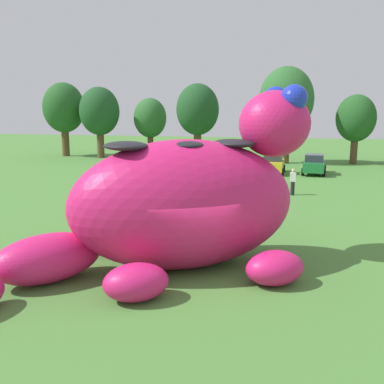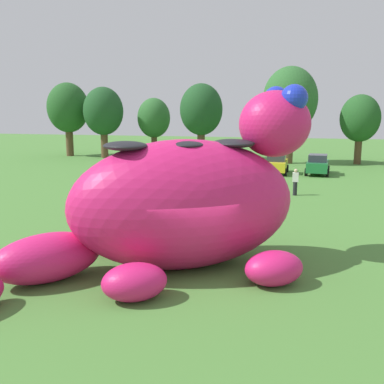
{
  "view_description": "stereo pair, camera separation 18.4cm",
  "coord_description": "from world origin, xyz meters",
  "px_view_note": "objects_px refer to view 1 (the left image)",
  "views": [
    {
      "loc": [
        3.08,
        -12.91,
        5.3
      ],
      "look_at": [
        -0.78,
        2.15,
        2.45
      ],
      "focal_mm": 41.02,
      "sensor_mm": 36.0,
      "label": 1
    },
    {
      "loc": [
        3.26,
        -12.86,
        5.3
      ],
      "look_at": [
        -0.78,
        2.15,
        2.45
      ],
      "focal_mm": 41.02,
      "sensor_mm": 36.0,
      "label": 2
    }
  ],
  "objects_px": {
    "car_orange": "(200,160)",
    "car_white": "(169,159)",
    "car_blue": "(238,161)",
    "spectator_near_inflatable": "(161,203)",
    "spectator_mid_field": "(293,182)",
    "giant_inflatable_creature": "(184,202)",
    "car_yellow": "(273,164)",
    "car_green": "(314,164)"
  },
  "relations": [
    {
      "from": "car_orange",
      "to": "car_white",
      "type": "bearing_deg",
      "value": -178.08
    },
    {
      "from": "car_blue",
      "to": "spectator_near_inflatable",
      "type": "bearing_deg",
      "value": -92.87
    },
    {
      "from": "spectator_near_inflatable",
      "to": "spectator_mid_field",
      "type": "relative_size",
      "value": 1.0
    },
    {
      "from": "giant_inflatable_creature",
      "to": "spectator_near_inflatable",
      "type": "relative_size",
      "value": 6.07
    },
    {
      "from": "giant_inflatable_creature",
      "to": "spectator_mid_field",
      "type": "height_order",
      "value": "giant_inflatable_creature"
    },
    {
      "from": "car_yellow",
      "to": "spectator_near_inflatable",
      "type": "bearing_deg",
      "value": -102.92
    },
    {
      "from": "car_orange",
      "to": "car_blue",
      "type": "distance_m",
      "value": 3.61
    },
    {
      "from": "car_yellow",
      "to": "spectator_mid_field",
      "type": "relative_size",
      "value": 2.4
    },
    {
      "from": "car_white",
      "to": "car_blue",
      "type": "distance_m",
      "value": 6.6
    },
    {
      "from": "car_yellow",
      "to": "spectator_mid_field",
      "type": "xyz_separation_m",
      "value": [
        1.94,
        -9.93,
        -0.01
      ]
    },
    {
      "from": "giant_inflatable_creature",
      "to": "spectator_mid_field",
      "type": "relative_size",
      "value": 6.07
    },
    {
      "from": "car_white",
      "to": "car_orange",
      "type": "height_order",
      "value": "same"
    },
    {
      "from": "car_blue",
      "to": "spectator_near_inflatable",
      "type": "xyz_separation_m",
      "value": [
        -0.98,
        -19.48,
        -0.01
      ]
    },
    {
      "from": "giant_inflatable_creature",
      "to": "car_blue",
      "type": "xyz_separation_m",
      "value": [
        -1.93,
        25.62,
        -1.41
      ]
    },
    {
      "from": "car_orange",
      "to": "giant_inflatable_creature",
      "type": "bearing_deg",
      "value": -77.76
    },
    {
      "from": "car_white",
      "to": "car_orange",
      "type": "distance_m",
      "value": 2.99
    },
    {
      "from": "car_white",
      "to": "car_green",
      "type": "height_order",
      "value": "same"
    },
    {
      "from": "car_white",
      "to": "car_orange",
      "type": "bearing_deg",
      "value": 1.92
    },
    {
      "from": "car_white",
      "to": "car_yellow",
      "type": "height_order",
      "value": "same"
    },
    {
      "from": "car_blue",
      "to": "spectator_mid_field",
      "type": "relative_size",
      "value": 2.47
    },
    {
      "from": "giant_inflatable_creature",
      "to": "car_blue",
      "type": "distance_m",
      "value": 25.73
    },
    {
      "from": "car_white",
      "to": "car_blue",
      "type": "relative_size",
      "value": 1.0
    },
    {
      "from": "car_orange",
      "to": "car_blue",
      "type": "xyz_separation_m",
      "value": [
        3.61,
        0.06,
        0.0
      ]
    },
    {
      "from": "giant_inflatable_creature",
      "to": "car_white",
      "type": "bearing_deg",
      "value": 108.53
    },
    {
      "from": "car_yellow",
      "to": "car_green",
      "type": "distance_m",
      "value": 3.48
    },
    {
      "from": "car_green",
      "to": "spectator_near_inflatable",
      "type": "xyz_separation_m",
      "value": [
        -7.66,
        -18.76,
        -0.01
      ]
    },
    {
      "from": "giant_inflatable_creature",
      "to": "car_green",
      "type": "relative_size",
      "value": 2.48
    },
    {
      "from": "car_blue",
      "to": "car_green",
      "type": "bearing_deg",
      "value": -6.09
    },
    {
      "from": "giant_inflatable_creature",
      "to": "car_blue",
      "type": "height_order",
      "value": "giant_inflatable_creature"
    },
    {
      "from": "car_blue",
      "to": "car_green",
      "type": "xyz_separation_m",
      "value": [
        6.68,
        -0.71,
        0.0
      ]
    },
    {
      "from": "car_blue",
      "to": "car_green",
      "type": "distance_m",
      "value": 6.72
    },
    {
      "from": "car_orange",
      "to": "car_blue",
      "type": "relative_size",
      "value": 0.99
    },
    {
      "from": "car_blue",
      "to": "spectator_mid_field",
      "type": "xyz_separation_m",
      "value": [
        5.17,
        -11.08,
        -0.01
      ]
    },
    {
      "from": "car_orange",
      "to": "car_green",
      "type": "distance_m",
      "value": 10.31
    },
    {
      "from": "giant_inflatable_creature",
      "to": "spectator_mid_field",
      "type": "xyz_separation_m",
      "value": [
        3.24,
        14.54,
        -1.42
      ]
    },
    {
      "from": "car_white",
      "to": "car_orange",
      "type": "xyz_separation_m",
      "value": [
        2.99,
        0.1,
        0.0
      ]
    },
    {
      "from": "car_white",
      "to": "car_green",
      "type": "bearing_deg",
      "value": -2.36
    },
    {
      "from": "car_green",
      "to": "spectator_mid_field",
      "type": "xyz_separation_m",
      "value": [
        -1.51,
        -10.36,
        -0.01
      ]
    },
    {
      "from": "car_white",
      "to": "car_yellow",
      "type": "relative_size",
      "value": 1.03
    },
    {
      "from": "car_orange",
      "to": "car_green",
      "type": "height_order",
      "value": "same"
    },
    {
      "from": "giant_inflatable_creature",
      "to": "car_blue",
      "type": "relative_size",
      "value": 2.46
    },
    {
      "from": "car_green",
      "to": "spectator_mid_field",
      "type": "bearing_deg",
      "value": -98.29
    }
  ]
}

